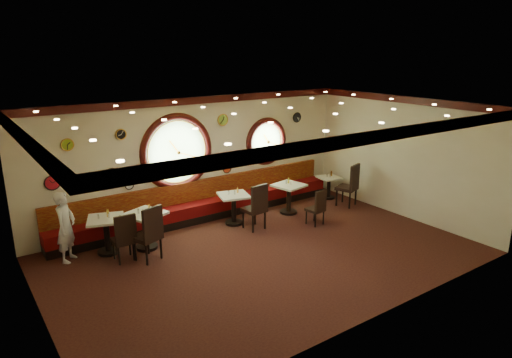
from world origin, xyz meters
name	(u,v)px	position (x,y,z in m)	size (l,w,h in m)	color
floor	(265,255)	(0.00, 0.00, 0.00)	(9.00, 6.00, 0.00)	black
ceiling	(266,109)	(0.00, 0.00, 3.20)	(9.00, 6.00, 0.02)	gold
wall_back	(198,158)	(0.00, 3.00, 1.60)	(9.00, 0.02, 3.20)	beige
wall_front	(377,230)	(0.00, -3.00, 1.60)	(9.00, 0.02, 3.20)	beige
wall_left	(32,233)	(-4.50, 0.00, 1.60)	(0.02, 6.00, 3.20)	beige
wall_right	(403,157)	(4.50, 0.00, 1.60)	(0.02, 6.00, 3.20)	beige
molding_back	(197,100)	(0.00, 2.95, 3.11)	(9.00, 0.10, 0.18)	#330A09
molding_front	(382,136)	(0.00, -2.95, 3.11)	(9.00, 0.10, 0.18)	#330A09
molding_left	(22,137)	(-4.45, 0.00, 3.11)	(0.10, 6.00, 0.18)	#330A09
molding_right	(407,100)	(4.45, 0.00, 3.11)	(0.10, 6.00, 0.18)	#330A09
banquette_base	(205,215)	(0.00, 2.72, 0.10)	(8.00, 0.55, 0.20)	black
banquette_seat	(205,206)	(0.00, 2.72, 0.35)	(8.00, 0.55, 0.30)	#570709
banquette_back	(200,190)	(0.00, 2.94, 0.75)	(8.00, 0.10, 0.55)	#610807
porthole_left_glass	(177,152)	(-0.60, 3.00, 1.85)	(1.66, 1.66, 0.02)	#8FC979
porthole_left_frame	(177,152)	(-0.60, 2.98, 1.85)	(1.98, 1.98, 0.18)	#330A09
porthole_left_ring	(177,152)	(-0.60, 2.95, 1.85)	(1.61, 1.61, 0.03)	gold
porthole_right_glass	(266,141)	(2.20, 3.00, 1.80)	(1.10, 1.10, 0.02)	#8FC979
porthole_right_frame	(266,141)	(2.20, 2.98, 1.80)	(1.38, 1.38, 0.18)	#330A09
porthole_right_ring	(267,142)	(2.20, 2.95, 1.80)	(1.09, 1.09, 0.03)	gold
wall_clock_0	(121,134)	(-2.00, 2.96, 2.45)	(0.24, 0.24, 0.03)	black
wall_clock_1	(129,185)	(-1.90, 2.96, 1.20)	(0.20, 0.20, 0.03)	white
wall_clock_2	(112,176)	(-2.30, 2.96, 1.50)	(0.36, 0.36, 0.03)	yellow
wall_clock_3	(67,145)	(-3.20, 2.96, 2.35)	(0.26, 0.26, 0.03)	#8BA821
wall_clock_4	(227,169)	(0.85, 2.96, 1.20)	(0.24, 0.24, 0.03)	red
wall_clock_5	(297,117)	(3.30, 2.96, 2.40)	(0.28, 0.28, 0.03)	black
wall_clock_6	(302,148)	(3.55, 2.96, 1.45)	(0.34, 0.34, 0.03)	silver
wall_clock_7	(223,120)	(0.75, 2.96, 2.55)	(0.30, 0.30, 0.03)	#8ABB3A
wall_clock_8	(52,183)	(-3.60, 2.96, 1.55)	(0.32, 0.32, 0.03)	red
table_a	(107,231)	(-2.78, 2.09, 0.52)	(0.96, 0.96, 0.83)	black
table_b	(146,226)	(-1.99, 1.83, 0.54)	(1.01, 1.01, 0.85)	black
table_c	(234,205)	(0.44, 1.97, 0.50)	(0.89, 0.89, 0.80)	black
table_d	(289,195)	(2.10, 1.79, 0.52)	(0.88, 0.88, 0.82)	black
table_e	(329,185)	(3.90, 2.10, 0.42)	(0.71, 0.71, 0.67)	black
chair_a	(125,235)	(-2.60, 1.44, 0.61)	(0.45, 0.45, 0.66)	black
chair_b	(150,230)	(-2.15, 1.18, 0.70)	(0.66, 0.66, 0.76)	black
chair_c	(257,204)	(0.70, 1.31, 0.68)	(0.54, 0.54, 0.73)	black
chair_d	(318,205)	(2.14, 0.67, 0.54)	(0.44, 0.44, 0.58)	black
chair_e	(351,182)	(3.90, 1.24, 0.71)	(0.66, 0.66, 0.77)	black
condiment_a_salt	(98,217)	(-2.92, 2.12, 0.88)	(0.04, 0.04, 0.10)	silver
condiment_b_salt	(138,211)	(-2.12, 1.86, 0.91)	(0.04, 0.04, 0.11)	silver
condiment_c_salt	(229,193)	(0.33, 2.03, 0.85)	(0.04, 0.04, 0.11)	silver
condiment_d_salt	(286,182)	(2.07, 1.87, 0.87)	(0.03, 0.03, 0.09)	#BBBCC0
condiment_a_pepper	(109,216)	(-2.72, 2.05, 0.88)	(0.04, 0.04, 0.10)	silver
condiment_b_pepper	(143,211)	(-2.02, 1.83, 0.90)	(0.03, 0.03, 0.09)	silver
condiment_c_pepper	(235,193)	(0.45, 1.94, 0.85)	(0.04, 0.04, 0.11)	silver
condiment_d_pepper	(291,183)	(2.12, 1.74, 0.86)	(0.03, 0.03, 0.09)	silver
condiment_a_bottle	(108,213)	(-2.71, 2.13, 0.91)	(0.05, 0.05, 0.17)	gold
condiment_b_bottle	(149,208)	(-1.85, 1.90, 0.93)	(0.05, 0.05, 0.16)	gold
condiment_c_bottle	(238,190)	(0.60, 2.03, 0.87)	(0.05, 0.05, 0.15)	gold
condiment_d_bottle	(288,180)	(2.16, 1.89, 0.90)	(0.05, 0.05, 0.16)	gold
condiment_e_salt	(327,175)	(3.85, 2.15, 0.71)	(0.03, 0.03, 0.09)	silver
condiment_e_pepper	(330,176)	(3.91, 2.07, 0.71)	(0.03, 0.03, 0.09)	silver
condiment_e_bottle	(331,173)	(4.03, 2.15, 0.75)	(0.05, 0.05, 0.16)	orange
waiter	(66,227)	(-3.58, 2.20, 0.77)	(0.56, 0.37, 1.53)	white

